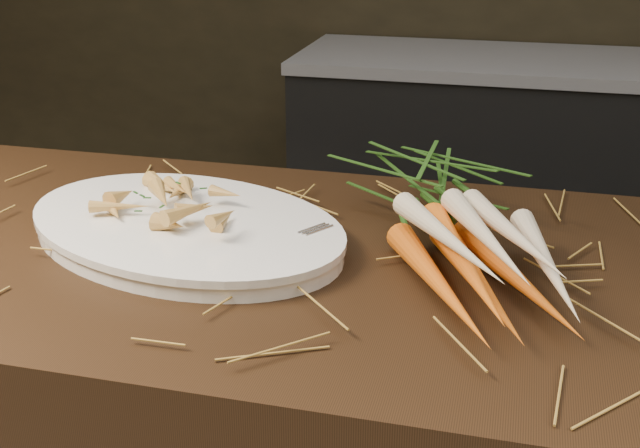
# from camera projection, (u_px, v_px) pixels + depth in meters

# --- Properties ---
(back_counter) EXTENTS (1.82, 0.62, 0.84)m
(back_counter) POSITION_uv_depth(u_px,v_px,m) (550.00, 176.00, 2.88)
(back_counter) COLOR black
(back_counter) RESTS_ON ground
(straw_bedding) EXTENTS (1.40, 0.60, 0.02)m
(straw_bedding) POSITION_uv_depth(u_px,v_px,m) (376.00, 255.00, 1.08)
(straw_bedding) COLOR olive
(straw_bedding) RESTS_ON main_counter
(root_veg_bunch) EXTENTS (0.38, 0.57, 0.10)m
(root_veg_bunch) POSITION_uv_depth(u_px,v_px,m) (442.00, 212.00, 1.11)
(root_veg_bunch) COLOR #E05D00
(root_veg_bunch) RESTS_ON main_counter
(serving_platter) EXTENTS (0.58, 0.48, 0.03)m
(serving_platter) POSITION_uv_depth(u_px,v_px,m) (185.00, 231.00, 1.14)
(serving_platter) COLOR white
(serving_platter) RESTS_ON main_counter
(roasted_veg_heap) EXTENTS (0.29, 0.25, 0.06)m
(roasted_veg_heap) POSITION_uv_depth(u_px,v_px,m) (183.00, 204.00, 1.13)
(roasted_veg_heap) COLOR olive
(roasted_veg_heap) RESTS_ON serving_platter
(serving_fork) EXTENTS (0.12, 0.17, 0.00)m
(serving_fork) POSITION_uv_depth(u_px,v_px,m) (274.00, 256.00, 1.03)
(serving_fork) COLOR silver
(serving_fork) RESTS_ON serving_platter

